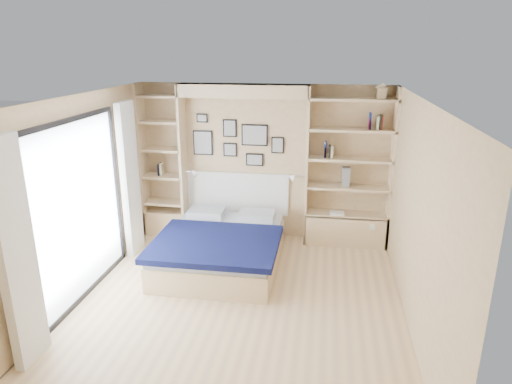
# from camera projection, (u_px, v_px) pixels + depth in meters

# --- Properties ---
(ground) EXTENTS (4.50, 4.50, 0.00)m
(ground) POSITION_uv_depth(u_px,v_px,m) (238.00, 305.00, 5.63)
(ground) COLOR #E2BF86
(ground) RESTS_ON ground
(room_shell) EXTENTS (4.50, 4.50, 4.50)m
(room_shell) POSITION_uv_depth(u_px,v_px,m) (232.00, 185.00, 6.78)
(room_shell) COLOR tan
(room_shell) RESTS_ON ground
(bed) EXTENTS (1.72, 2.23, 1.07)m
(bed) POSITION_uv_depth(u_px,v_px,m) (222.00, 246.00, 6.62)
(bed) COLOR beige
(bed) RESTS_ON ground
(photo_gallery) EXTENTS (1.48, 0.02, 0.82)m
(photo_gallery) POSITION_uv_depth(u_px,v_px,m) (236.00, 140.00, 7.29)
(photo_gallery) COLOR black
(photo_gallery) RESTS_ON ground
(reading_lamps) EXTENTS (1.92, 0.12, 0.15)m
(reading_lamps) POSITION_uv_depth(u_px,v_px,m) (243.00, 175.00, 7.22)
(reading_lamps) COLOR silver
(reading_lamps) RESTS_ON ground
(shelf_decor) EXTENTS (3.56, 0.23, 2.03)m
(shelf_decor) POSITION_uv_depth(u_px,v_px,m) (335.00, 140.00, 6.89)
(shelf_decor) COLOR #A51E1E
(shelf_decor) RESTS_ON ground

